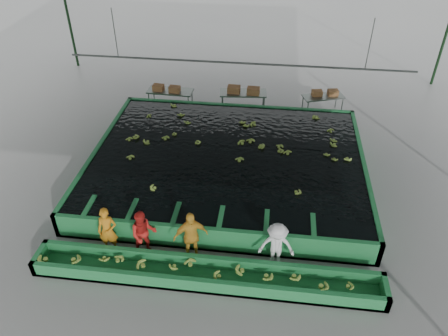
# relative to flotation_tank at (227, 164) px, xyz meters

# --- Properties ---
(ground) EXTENTS (80.00, 80.00, 0.00)m
(ground) POSITION_rel_flotation_tank_xyz_m (0.00, -1.50, -0.45)
(ground) COLOR gray
(ground) RESTS_ON ground
(shed_roof) EXTENTS (20.00, 22.00, 0.04)m
(shed_roof) POSITION_rel_flotation_tank_xyz_m (0.00, -1.50, 4.55)
(shed_roof) COLOR #999CA2
(shed_roof) RESTS_ON shed_posts
(shed_posts) EXTENTS (20.00, 22.00, 5.00)m
(shed_posts) POSITION_rel_flotation_tank_xyz_m (0.00, -1.50, 2.05)
(shed_posts) COLOR black
(shed_posts) RESTS_ON ground
(flotation_tank) EXTENTS (10.00, 8.00, 0.90)m
(flotation_tank) POSITION_rel_flotation_tank_xyz_m (0.00, 0.00, 0.00)
(flotation_tank) COLOR #1F7239
(flotation_tank) RESTS_ON ground
(tank_water) EXTENTS (9.70, 7.70, 0.00)m
(tank_water) POSITION_rel_flotation_tank_xyz_m (0.00, -0.00, 0.40)
(tank_water) COLOR black
(tank_water) RESTS_ON flotation_tank
(sorting_trough) EXTENTS (10.00, 1.00, 0.50)m
(sorting_trough) POSITION_rel_flotation_tank_xyz_m (0.00, -5.10, -0.20)
(sorting_trough) COLOR #1F7239
(sorting_trough) RESTS_ON ground
(cableway_rail) EXTENTS (0.08, 0.08, 14.00)m
(cableway_rail) POSITION_rel_flotation_tank_xyz_m (0.00, 3.50, 2.55)
(cableway_rail) COLOR #59605B
(cableway_rail) RESTS_ON shed_roof
(rail_hanger_left) EXTENTS (0.04, 0.04, 2.00)m
(rail_hanger_left) POSITION_rel_flotation_tank_xyz_m (-5.00, 3.50, 3.55)
(rail_hanger_left) COLOR #59605B
(rail_hanger_left) RESTS_ON shed_roof
(rail_hanger_right) EXTENTS (0.04, 0.04, 2.00)m
(rail_hanger_right) POSITION_rel_flotation_tank_xyz_m (5.00, 3.50, 3.55)
(rail_hanger_right) COLOR #59605B
(rail_hanger_right) RESTS_ON shed_roof
(worker_a) EXTENTS (0.62, 0.44, 1.60)m
(worker_a) POSITION_rel_flotation_tank_xyz_m (-3.07, -4.30, 0.35)
(worker_a) COLOR orange
(worker_a) RESTS_ON ground
(worker_b) EXTENTS (0.94, 0.84, 1.61)m
(worker_b) POSITION_rel_flotation_tank_xyz_m (-1.97, -4.30, 0.36)
(worker_b) COLOR red
(worker_b) RESTS_ON ground
(worker_c) EXTENTS (1.11, 0.80, 1.75)m
(worker_c) POSITION_rel_flotation_tank_xyz_m (-0.56, -4.30, 0.42)
(worker_c) COLOR gold
(worker_c) RESTS_ON ground
(worker_d) EXTENTS (1.05, 0.61, 1.60)m
(worker_d) POSITION_rel_flotation_tank_xyz_m (1.93, -4.30, 0.35)
(worker_d) COLOR silver
(worker_d) RESTS_ON ground
(packing_table_left) EXTENTS (2.12, 0.92, 0.95)m
(packing_table_left) POSITION_rel_flotation_tank_xyz_m (-3.26, 4.82, 0.03)
(packing_table_left) COLOR #59605B
(packing_table_left) RESTS_ON ground
(packing_table_mid) EXTENTS (2.20, 1.04, 0.97)m
(packing_table_mid) POSITION_rel_flotation_tank_xyz_m (0.13, 5.01, 0.03)
(packing_table_mid) COLOR #59605B
(packing_table_mid) RESTS_ON ground
(packing_table_right) EXTENTS (2.00, 1.31, 0.85)m
(packing_table_right) POSITION_rel_flotation_tank_xyz_m (3.79, 5.34, -0.03)
(packing_table_right) COLOR #59605B
(packing_table_right) RESTS_ON ground
(box_stack_left) EXTENTS (1.30, 0.47, 0.27)m
(box_stack_left) POSITION_rel_flotation_tank_xyz_m (-3.40, 4.72, 0.50)
(box_stack_left) COLOR brown
(box_stack_left) RESTS_ON packing_table_left
(box_stack_mid) EXTENTS (1.47, 0.48, 0.31)m
(box_stack_mid) POSITION_rel_flotation_tank_xyz_m (0.15, 4.92, 0.52)
(box_stack_mid) COLOR brown
(box_stack_mid) RESTS_ON packing_table_mid
(box_stack_right) EXTENTS (1.24, 0.56, 0.26)m
(box_stack_right) POSITION_rel_flotation_tank_xyz_m (3.85, 5.41, 0.40)
(box_stack_right) COLOR brown
(box_stack_right) RESTS_ON packing_table_right
(floating_bananas) EXTENTS (8.53, 5.81, 0.12)m
(floating_bananas) POSITION_rel_flotation_tank_xyz_m (0.00, 0.80, 0.40)
(floating_bananas) COLOR #81A13A
(floating_bananas) RESTS_ON tank_water
(trough_bananas) EXTENTS (9.41, 0.63, 0.13)m
(trough_bananas) POSITION_rel_flotation_tank_xyz_m (0.00, -5.10, -0.05)
(trough_bananas) COLOR #81A13A
(trough_bananas) RESTS_ON sorting_trough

